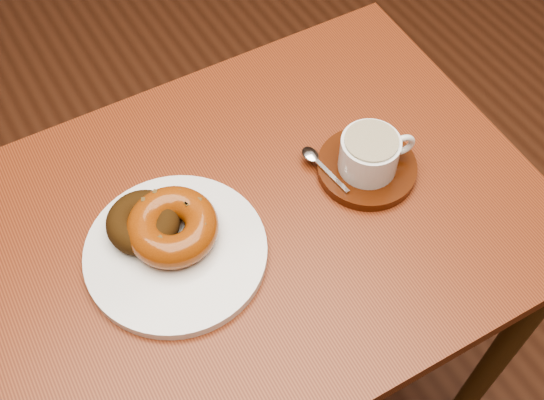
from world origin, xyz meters
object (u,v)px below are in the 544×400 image
saucer (367,168)px  cafe_table (261,256)px  coffee_cup (370,153)px  donut_plate (176,252)px

saucer → cafe_table: bearing=174.9°
coffee_cup → donut_plate: bearing=-169.6°
donut_plate → saucer: 0.30m
donut_plate → saucer: bearing=-3.3°
saucer → coffee_cup: 0.04m
donut_plate → saucer: size_ratio=1.69×
donut_plate → coffee_cup: size_ratio=2.22×
cafe_table → donut_plate: donut_plate is taller
donut_plate → coffee_cup: bearing=-3.9°
cafe_table → coffee_cup: (0.17, -0.02, 0.16)m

